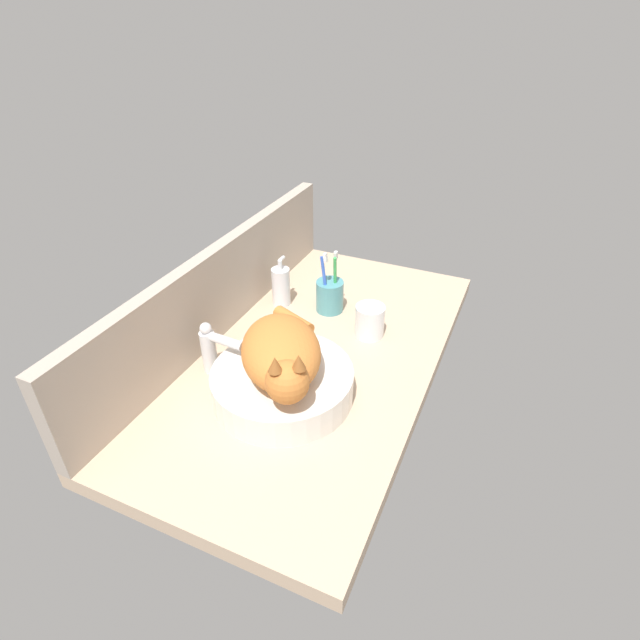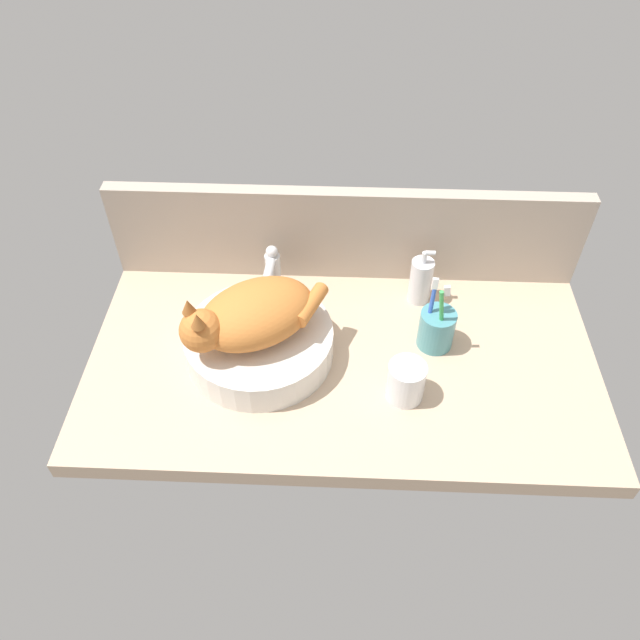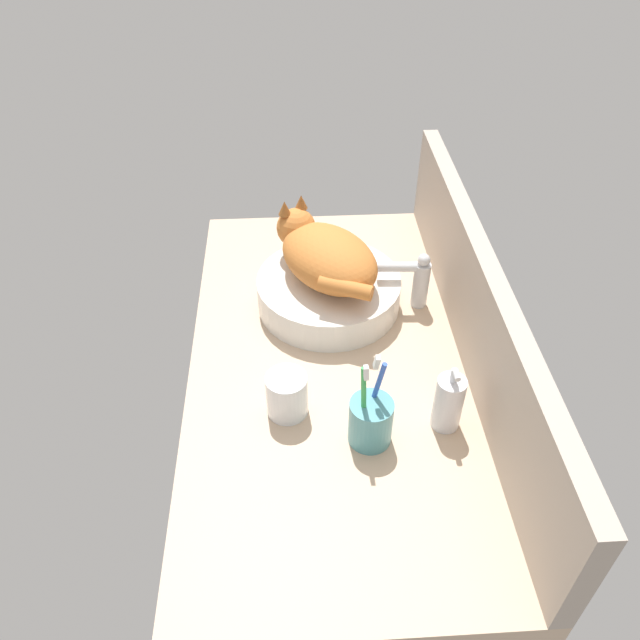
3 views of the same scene
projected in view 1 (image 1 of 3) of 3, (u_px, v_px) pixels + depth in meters
The scene contains 8 objects.
ground_plane at pixel (316, 358), 128.36cm from camera, with size 110.10×58.86×4.00cm, color tan.
backsplash_panel at pixel (219, 290), 130.05cm from camera, with size 110.10×3.60×23.85cm, color #AD9E8E.
sink_basin at pixel (283, 384), 111.58cm from camera, with size 31.73×31.73×7.14cm, color silver.
cat at pixel (283, 354), 105.33cm from camera, with size 30.23×27.94×14.00cm.
faucet at pixel (212, 347), 116.90cm from camera, with size 3.60×11.85×13.60cm.
soap_dispenser at pixel (281, 286), 143.97cm from camera, with size 5.27×5.27×14.62cm.
toothbrush_cup at pixel (330, 295), 141.56cm from camera, with size 7.81×7.81×18.68cm.
water_glass at pixel (370, 323), 131.65cm from camera, with size 7.75×7.75×8.80cm.
Camera 1 is at (-92.49, -42.30, 76.94)cm, focal length 28.00 mm.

